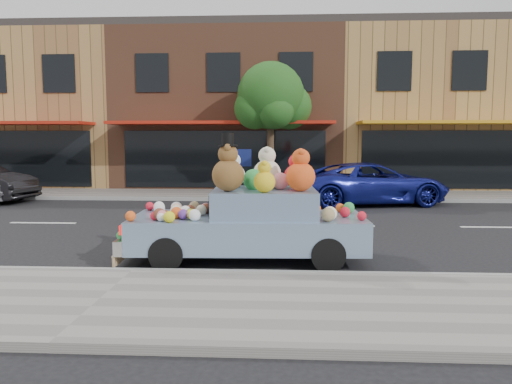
{
  "coord_description": "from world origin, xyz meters",
  "views": [
    {
      "loc": [
        2.5,
        -13.01,
        2.31
      ],
      "look_at": [
        1.97,
        -3.34,
        1.25
      ],
      "focal_mm": 35.0,
      "sensor_mm": 36.0,
      "label": 1
    }
  ],
  "objects": [
    {
      "name": "far_kerb",
      "position": [
        0.0,
        5.0,
        0.07
      ],
      "size": [
        60.0,
        0.12,
        0.13
      ],
      "primitive_type": "cube",
      "color": "gray",
      "rests_on": "ground"
    },
    {
      "name": "storefront_left",
      "position": [
        -10.0,
        11.97,
        3.64
      ],
      "size": [
        10.0,
        9.8,
        7.3
      ],
      "color": "#AD8348",
      "rests_on": "ground"
    },
    {
      "name": "storefront_mid",
      "position": [
        0.0,
        11.97,
        3.64
      ],
      "size": [
        10.0,
        9.8,
        7.3
      ],
      "color": "brown",
      "rests_on": "ground"
    },
    {
      "name": "near_sidewalk",
      "position": [
        0.0,
        -6.5,
        0.06
      ],
      "size": [
        60.0,
        3.0,
        0.12
      ],
      "primitive_type": "cube",
      "color": "gray",
      "rests_on": "ground"
    },
    {
      "name": "near_kerb",
      "position": [
        0.0,
        -5.0,
        0.07
      ],
      "size": [
        60.0,
        0.12,
        0.13
      ],
      "primitive_type": "cube",
      "color": "gray",
      "rests_on": "ground"
    },
    {
      "name": "street_tree",
      "position": [
        2.03,
        6.55,
        3.69
      ],
      "size": [
        3.0,
        2.7,
        5.22
      ],
      "color": "#38281C",
      "rests_on": "ground"
    },
    {
      "name": "storefront_right",
      "position": [
        10.0,
        11.97,
        3.64
      ],
      "size": [
        10.0,
        9.8,
        7.3
      ],
      "color": "#AD8348",
      "rests_on": "ground"
    },
    {
      "name": "far_sidewalk",
      "position": [
        0.0,
        6.5,
        0.06
      ],
      "size": [
        60.0,
        3.0,
        0.12
      ],
      "primitive_type": "cube",
      "color": "gray",
      "rests_on": "ground"
    },
    {
      "name": "car_blue",
      "position": [
        5.56,
        4.36,
        0.73
      ],
      "size": [
        5.6,
        3.41,
        1.45
      ],
      "primitive_type": "imported",
      "rotation": [
        0.0,
        0.0,
        1.77
      ],
      "color": "navy",
      "rests_on": "ground"
    },
    {
      "name": "ground",
      "position": [
        0.0,
        0.0,
        0.0
      ],
      "size": [
        120.0,
        120.0,
        0.0
      ],
      "primitive_type": "plane",
      "color": "black",
      "rests_on": "ground"
    },
    {
      "name": "art_car",
      "position": [
        1.89,
        -3.81,
        0.81
      ],
      "size": [
        4.55,
        1.92,
        2.39
      ],
      "rotation": [
        0.0,
        0.0,
        0.04
      ],
      "color": "black",
      "rests_on": "ground"
    }
  ]
}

